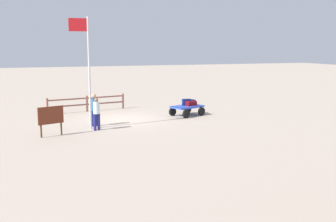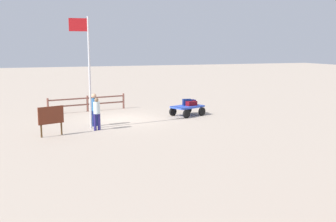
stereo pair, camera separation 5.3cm
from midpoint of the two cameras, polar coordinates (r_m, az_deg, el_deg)
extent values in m
plane|color=#B8A591|center=(22.96, -6.48, -1.21)|extent=(120.00, 120.00, 0.00)
cube|color=blue|center=(24.05, 2.81, 0.63)|extent=(2.13, 1.72, 0.10)
cube|color=blue|center=(23.44, 1.30, 0.41)|extent=(0.47, 1.00, 0.10)
cylinder|color=black|center=(23.24, 2.68, -0.41)|extent=(0.50, 0.30, 0.49)
cylinder|color=black|center=(24.05, 0.75, -0.08)|extent=(0.50, 0.30, 0.49)
cylinder|color=black|center=(24.16, 4.84, -0.07)|extent=(0.50, 0.30, 0.49)
cylinder|color=black|center=(24.94, 2.92, 0.24)|extent=(0.50, 0.30, 0.49)
cube|color=#1B1751|center=(24.50, 3.25, 1.24)|extent=(0.59, 0.38, 0.29)
cube|color=maroon|center=(24.11, 3.36, 1.08)|extent=(0.69, 0.51, 0.26)
cube|color=navy|center=(24.22, 2.74, 1.25)|extent=(0.53, 0.33, 0.37)
cylinder|color=navy|center=(21.30, -9.94, -0.99)|extent=(0.14, 0.14, 0.81)
cylinder|color=navy|center=(21.21, -10.43, -1.05)|extent=(0.14, 0.14, 0.81)
cylinder|color=#2D64A1|center=(21.14, -10.24, 0.89)|extent=(0.42, 0.42, 0.63)
sphere|color=tan|center=(21.08, -10.27, 2.09)|extent=(0.26, 0.26, 0.26)
cylinder|color=navy|center=(20.23, -9.57, -1.50)|extent=(0.14, 0.14, 0.82)
cylinder|color=navy|center=(20.17, -10.12, -1.54)|extent=(0.14, 0.14, 0.82)
cylinder|color=silver|center=(20.08, -9.90, 0.44)|extent=(0.35, 0.35, 0.58)
sphere|color=#8A6647|center=(20.03, -9.93, 1.55)|extent=(0.20, 0.20, 0.20)
cylinder|color=silver|center=(20.38, -10.87, 5.18)|extent=(0.10, 0.10, 5.50)
cube|color=red|center=(20.29, -12.44, 11.73)|extent=(0.86, 0.04, 0.62)
cylinder|color=#4C3319|center=(19.56, -14.63, -2.41)|extent=(0.08, 0.08, 0.57)
cylinder|color=#4C3319|center=(19.20, -17.26, -2.74)|extent=(0.08, 0.08, 0.57)
cube|color=maroon|center=(19.25, -16.02, -0.57)|extent=(1.16, 0.45, 0.80)
cylinder|color=brown|center=(26.98, -6.20, 1.42)|extent=(0.12, 0.12, 1.00)
cylinder|color=brown|center=(26.08, -11.17, 1.03)|extent=(0.12, 0.12, 1.00)
cylinder|color=brown|center=(25.38, -16.44, 0.61)|extent=(0.12, 0.12, 1.00)
cube|color=brown|center=(26.03, -11.19, 1.79)|extent=(4.88, 0.97, 0.08)
cube|color=brown|center=(26.08, -11.16, 0.92)|extent=(4.88, 0.97, 0.08)
camera|label=1|loc=(0.03, -89.91, 0.01)|focal=43.47mm
camera|label=2|loc=(0.03, 90.09, -0.01)|focal=43.47mm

